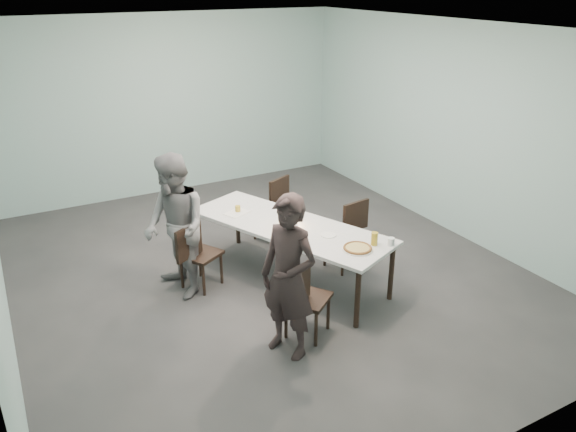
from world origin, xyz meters
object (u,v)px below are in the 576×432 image
tealight (292,225)px  side_plate (328,235)px  chair_far_left (196,251)px  chair_near_left (305,296)px  chair_far_right (275,205)px  pizza (358,248)px  amber_tumbler (238,209)px  water_tumbler (391,242)px  chair_near_right (349,230)px  table (289,229)px  diner_near (289,278)px  diner_far (175,227)px  beer_glass (374,239)px

tealight → side_plate: bearing=-59.8°
chair_far_left → tealight: chair_far_left is taller
chair_near_left → chair_far_right: bearing=33.6°
pizza → amber_tumbler: (-0.71, 1.63, 0.02)m
water_tumbler → chair_near_right: bearing=82.4°
chair_near_right → pizza: chair_near_right is taller
table → diner_near: size_ratio=1.62×
chair_far_left → pizza: chair_far_left is taller
diner_far → side_plate: size_ratio=9.56×
diner_near → pizza: 1.10m
table → chair_far_right: bearing=70.6°
chair_near_right → chair_far_right: size_ratio=1.00×
diner_far → pizza: diner_far is taller
diner_far → side_plate: bearing=55.7°
chair_near_left → diner_near: bearing=169.3°
table → chair_near_left: bearing=-111.6°
diner_far → side_plate: (1.56, -0.84, -0.11)m
chair_near_left → diner_near: (-0.25, -0.12, 0.34)m
diner_near → water_tumbler: bearing=74.3°
diner_near → water_tumbler: 1.46m
diner_far → tealight: size_ratio=30.71×
chair_near_left → pizza: size_ratio=2.56×
table → diner_near: (-0.71, -1.28, 0.15)m
table → side_plate: bearing=-62.4°
amber_tumbler → diner_far: bearing=-161.1°
table → diner_far: diner_far is taller
side_plate → chair_near_right: bearing=36.3°
chair_near_left → amber_tumbler: (0.08, 1.83, 0.29)m
pizza → side_plate: bearing=99.8°
table → chair_near_right: chair_near_right is taller
chair_near_right → table: bearing=-11.4°
chair_far_left → tealight: bearing=-49.7°
table → amber_tumbler: 0.78m
diner_far → pizza: 2.10m
beer_glass → chair_near_left: bearing=-167.9°
side_plate → water_tumbler: bearing=-49.6°
table → diner_far: size_ratio=1.60×
diner_far → tealight: diner_far is taller
beer_glass → tealight: bearing=122.6°
chair_near_right → water_tumbler: bearing=73.6°
diner_near → beer_glass: size_ratio=11.27×
table → diner_near: 1.47m
table → beer_glass: bearing=-58.8°
table → chair_far_left: size_ratio=3.16×
diner_near → side_plate: size_ratio=9.39×
chair_far_right → side_plate: size_ratio=4.83×
chair_near_left → water_tumbler: bearing=-30.2°
water_tumbler → chair_far_right: bearing=97.6°
chair_near_right → tealight: chair_near_right is taller
chair_far_left → side_plate: (1.34, -0.82, 0.25)m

